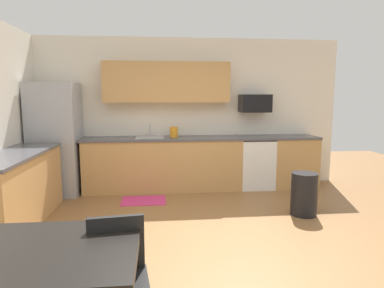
# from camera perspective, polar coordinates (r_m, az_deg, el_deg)

# --- Properties ---
(ground_plane) EXTENTS (12.00, 12.00, 0.00)m
(ground_plane) POSITION_cam_1_polar(r_m,az_deg,el_deg) (3.95, 1.54, -16.63)
(ground_plane) COLOR olive
(wall_back) EXTENTS (5.80, 0.10, 2.70)m
(wall_back) POSITION_cam_1_polar(r_m,az_deg,el_deg) (6.23, -1.54, 5.31)
(wall_back) COLOR silver
(wall_back) RESTS_ON ground
(cabinet_run_back) EXTENTS (2.74, 0.60, 0.90)m
(cabinet_run_back) POSITION_cam_1_polar(r_m,az_deg,el_deg) (5.98, -4.90, -3.54)
(cabinet_run_back) COLOR tan
(cabinet_run_back) RESTS_ON ground
(cabinet_run_back_right) EXTENTS (0.81, 0.60, 0.90)m
(cabinet_run_back_right) POSITION_cam_1_polar(r_m,az_deg,el_deg) (6.46, 16.68, -2.97)
(cabinet_run_back_right) COLOR tan
(cabinet_run_back_right) RESTS_ON ground
(cabinet_run_left) EXTENTS (0.60, 2.00, 0.90)m
(cabinet_run_left) POSITION_cam_1_polar(r_m,az_deg,el_deg) (4.88, -27.95, -7.13)
(cabinet_run_left) COLOR tan
(cabinet_run_left) RESTS_ON ground
(countertop_back) EXTENTS (4.80, 0.64, 0.04)m
(countertop_back) POSITION_cam_1_polar(r_m,az_deg,el_deg) (5.92, -1.28, 0.99)
(countertop_back) COLOR #4C4C51
(countertop_back) RESTS_ON cabinet_run_back
(countertop_left) EXTENTS (0.64, 2.00, 0.04)m
(countertop_left) POSITION_cam_1_polar(r_m,az_deg,el_deg) (4.78, -28.32, -1.67)
(countertop_left) COLOR #4C4C51
(countertop_left) RESTS_ON cabinet_run_left
(upper_cabinets_back) EXTENTS (2.20, 0.34, 0.70)m
(upper_cabinets_back) POSITION_cam_1_polar(r_m,az_deg,el_deg) (5.99, -4.31, 10.44)
(upper_cabinets_back) COLOR tan
(refrigerator) EXTENTS (0.76, 0.70, 1.88)m
(refrigerator) POSITION_cam_1_polar(r_m,az_deg,el_deg) (6.07, -22.20, 0.76)
(refrigerator) COLOR #9EA0A5
(refrigerator) RESTS_ON ground
(oven_range) EXTENTS (0.60, 0.60, 0.91)m
(oven_range) POSITION_cam_1_polar(r_m,az_deg,el_deg) (6.23, 10.67, -3.13)
(oven_range) COLOR white
(oven_range) RESTS_ON ground
(microwave) EXTENTS (0.54, 0.36, 0.32)m
(microwave) POSITION_cam_1_polar(r_m,az_deg,el_deg) (6.21, 10.67, 6.82)
(microwave) COLOR black
(sink_basin) EXTENTS (0.48, 0.40, 0.14)m
(sink_basin) POSITION_cam_1_polar(r_m,az_deg,el_deg) (5.91, -7.19, 0.52)
(sink_basin) COLOR #A5A8AD
(sink_basin) RESTS_ON countertop_back
(sink_faucet) EXTENTS (0.02, 0.02, 0.24)m
(sink_faucet) POSITION_cam_1_polar(r_m,az_deg,el_deg) (6.07, -7.18, 2.24)
(sink_faucet) COLOR #B2B5BA
(sink_faucet) RESTS_ON countertop_back
(dining_table) EXTENTS (1.40, 0.90, 0.75)m
(dining_table) POSITION_cam_1_polar(r_m,az_deg,el_deg) (2.34, -27.29, -17.10)
(dining_table) COLOR black
(dining_table) RESTS_ON ground
(chair_near_table) EXTENTS (0.45, 0.45, 0.85)m
(chair_near_table) POSITION_cam_1_polar(r_m,az_deg,el_deg) (2.40, -12.67, -20.60)
(chair_near_table) COLOR black
(chair_near_table) RESTS_ON ground
(trash_bin) EXTENTS (0.36, 0.36, 0.60)m
(trash_bin) POSITION_cam_1_polar(r_m,az_deg,el_deg) (4.98, 18.56, -8.08)
(trash_bin) COLOR black
(trash_bin) RESTS_ON ground
(floor_mat) EXTENTS (0.70, 0.50, 0.01)m
(floor_mat) POSITION_cam_1_polar(r_m,az_deg,el_deg) (5.46, -8.24, -9.52)
(floor_mat) COLOR #CC3372
(floor_mat) RESTS_ON ground
(kettle) EXTENTS (0.14, 0.14, 0.20)m
(kettle) POSITION_cam_1_polar(r_m,az_deg,el_deg) (5.95, -3.11, 1.98)
(kettle) COLOR orange
(kettle) RESTS_ON countertop_back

